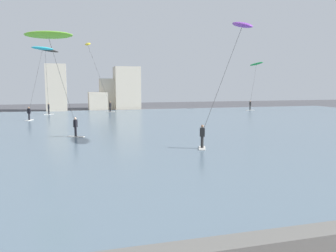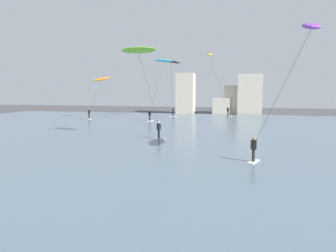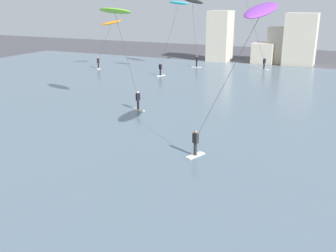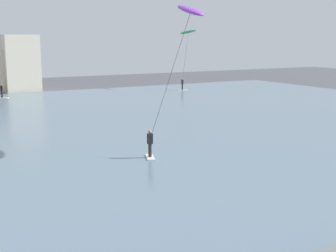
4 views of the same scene
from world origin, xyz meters
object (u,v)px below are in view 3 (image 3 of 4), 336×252
(kitesurfer_black, at_px, (193,5))
(kitesurfer_orange, at_px, (110,28))
(kitesurfer_lime, at_px, (116,17))
(kitesurfer_purple, at_px, (256,22))
(kitesurfer_cyan, at_px, (176,12))
(kitesurfer_yellow, at_px, (247,1))

(kitesurfer_black, bearing_deg, kitesurfer_orange, -159.19)
(kitesurfer_lime, height_order, kitesurfer_black, kitesurfer_black)
(kitesurfer_purple, bearing_deg, kitesurfer_cyan, 122.23)
(kitesurfer_lime, bearing_deg, kitesurfer_orange, 124.48)
(kitesurfer_yellow, relative_size, kitesurfer_cyan, 1.18)
(kitesurfer_yellow, xyz_separation_m, kitesurfer_black, (-6.34, -3.31, -0.45))
(kitesurfer_lime, xyz_separation_m, kitesurfer_black, (-1.63, 21.56, 0.75))
(kitesurfer_lime, height_order, kitesurfer_cyan, kitesurfer_cyan)
(kitesurfer_purple, bearing_deg, kitesurfer_lime, 152.43)
(kitesurfer_purple, relative_size, kitesurfer_orange, 1.36)
(kitesurfer_lime, bearing_deg, kitesurfer_black, 94.32)
(kitesurfer_purple, relative_size, kitesurfer_lime, 1.06)
(kitesurfer_purple, relative_size, kitesurfer_black, 0.95)
(kitesurfer_lime, relative_size, kitesurfer_black, 0.89)
(kitesurfer_yellow, height_order, kitesurfer_orange, kitesurfer_yellow)
(kitesurfer_yellow, relative_size, kitesurfer_lime, 1.25)
(kitesurfer_purple, distance_m, kitesurfer_lime, 14.61)
(kitesurfer_yellow, height_order, kitesurfer_cyan, kitesurfer_yellow)
(kitesurfer_black, bearing_deg, kitesurfer_lime, -85.68)
(kitesurfer_yellow, distance_m, kitesurfer_orange, 18.61)
(kitesurfer_yellow, xyz_separation_m, kitesurfer_purple, (8.24, -31.63, -1.02))
(kitesurfer_yellow, bearing_deg, kitesurfer_cyan, -129.37)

